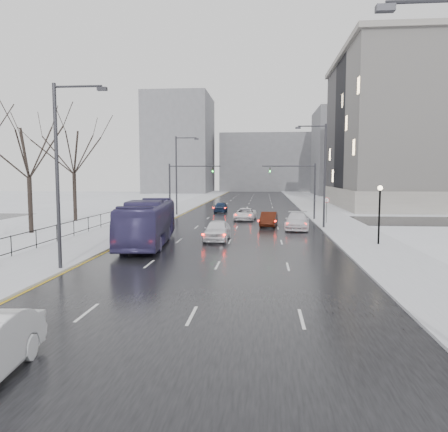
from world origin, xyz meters
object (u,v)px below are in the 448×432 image
(streetlight_l_near, at_px, (61,167))
(lamppost_r_mid, at_px, (380,206))
(mast_signal_right, at_px, (305,184))
(sedan_center_far, at_px, (221,207))
(sedan_right_near, at_px, (269,219))
(streetlight_r_mid, at_px, (322,170))
(streetlight_l_far, at_px, (178,171))
(bus, at_px, (148,222))
(tree_park_e, at_px, (76,222))
(sedan_right_cross, at_px, (245,214))
(sedan_right_far, at_px, (297,221))
(no_uturn_sign, at_px, (327,203))
(tree_park_d, at_px, (32,234))
(sedan_center_near, at_px, (217,230))
(mast_signal_left, at_px, (179,184))

(streetlight_l_near, height_order, lamppost_r_mid, streetlight_l_near)
(mast_signal_right, bearing_deg, lamppost_r_mid, -78.46)
(sedan_center_far, bearing_deg, sedan_right_near, -68.55)
(streetlight_r_mid, height_order, streetlight_l_near, same)
(streetlight_l_far, height_order, bus, streetlight_l_far)
(streetlight_l_near, distance_m, sedan_right_near, 24.65)
(tree_park_e, distance_m, sedan_right_cross, 19.00)
(bus, relative_size, sedan_right_far, 2.19)
(streetlight_l_near, relative_size, streetlight_l_far, 1.00)
(no_uturn_sign, bearing_deg, sedan_right_near, -156.46)
(tree_park_d, relative_size, sedan_right_far, 2.30)
(sedan_center_near, distance_m, sedan_right_cross, 15.78)
(streetlight_r_mid, distance_m, sedan_center_near, 13.37)
(tree_park_e, xyz_separation_m, no_uturn_sign, (27.40, 0.00, 2.30))
(tree_park_d, distance_m, tree_park_e, 10.01)
(tree_park_d, height_order, tree_park_e, tree_park_e)
(mast_signal_right, distance_m, bus, 23.24)
(streetlight_l_far, bearing_deg, sedan_right_near, -43.27)
(streetlight_l_far, distance_m, sedan_right_cross, 11.03)
(mast_signal_right, distance_m, sedan_center_near, 18.73)
(lamppost_r_mid, bearing_deg, bus, -176.90)
(bus, bearing_deg, sedan_center_far, 78.75)
(mast_signal_right, relative_size, mast_signal_left, 1.00)
(lamppost_r_mid, relative_size, sedan_right_cross, 0.88)
(streetlight_l_near, distance_m, sedan_right_cross, 29.02)
(bus, bearing_deg, tree_park_d, 151.52)
(lamppost_r_mid, bearing_deg, sedan_right_near, 124.69)
(streetlight_l_near, height_order, no_uturn_sign, streetlight_l_near)
(no_uturn_sign, distance_m, sedan_center_far, 18.46)
(tree_park_e, distance_m, sedan_center_near, 21.22)
(tree_park_d, bearing_deg, lamppost_r_mid, -7.91)
(streetlight_r_mid, xyz_separation_m, lamppost_r_mid, (2.83, -10.00, -2.67))
(lamppost_r_mid, relative_size, sedan_center_far, 1.02)
(bus, height_order, sedan_right_near, bus)
(mast_signal_left, height_order, sedan_right_near, mast_signal_left)
(mast_signal_right, bearing_deg, sedan_right_near, -122.25)
(lamppost_r_mid, height_order, bus, lamppost_r_mid)
(no_uturn_sign, bearing_deg, bus, -135.46)
(mast_signal_left, bearing_deg, sedan_right_near, -32.40)
(streetlight_r_mid, distance_m, sedan_right_cross, 11.64)
(no_uturn_sign, xyz_separation_m, sedan_right_near, (-6.06, -2.64, -1.54))
(sedan_right_cross, bearing_deg, sedan_center_far, 114.97)
(sedan_right_cross, bearing_deg, mast_signal_right, 10.72)
(streetlight_l_near, bearing_deg, streetlight_r_mid, 50.76)
(streetlight_r_mid, bearing_deg, sedan_center_near, -137.47)
(sedan_right_far, bearing_deg, mast_signal_left, 151.67)
(streetlight_l_far, distance_m, mast_signal_left, 4.36)
(streetlight_l_near, xyz_separation_m, mast_signal_right, (15.49, 28.00, -1.51))
(bus, height_order, sedan_center_far, bus)
(streetlight_r_mid, bearing_deg, tree_park_e, 171.37)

